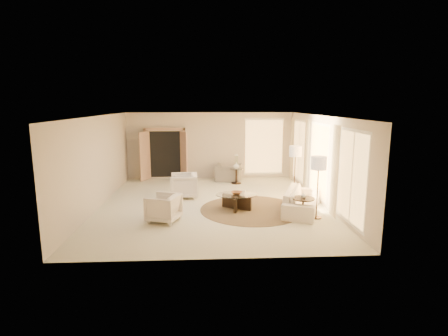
{
  "coord_description": "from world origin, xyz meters",
  "views": [
    {
      "loc": [
        -0.19,
        -10.77,
        3.18
      ],
      "look_at": [
        0.4,
        0.4,
        1.1
      ],
      "focal_mm": 28.0,
      "sensor_mm": 36.0,
      "label": 1
    }
  ],
  "objects_px": {
    "floor_lamp_near": "(295,153)",
    "armchair_right": "(163,206)",
    "side_table": "(236,174)",
    "side_vase": "(236,166)",
    "bowl": "(237,193)",
    "end_table": "(303,204)",
    "floor_lamp_far": "(319,166)",
    "accent_chair": "(228,170)",
    "coffee_table": "(237,200)",
    "end_vase": "(303,195)",
    "sofa": "(302,200)",
    "armchair_left": "(184,184)"
  },
  "relations": [
    {
      "from": "end_table",
      "to": "side_vase",
      "type": "distance_m",
      "value": 4.67
    },
    {
      "from": "floor_lamp_near",
      "to": "side_vase",
      "type": "distance_m",
      "value": 2.76
    },
    {
      "from": "floor_lamp_far",
      "to": "bowl",
      "type": "bearing_deg",
      "value": 156.31
    },
    {
      "from": "sofa",
      "to": "side_table",
      "type": "distance_m",
      "value": 4.09
    },
    {
      "from": "end_vase",
      "to": "floor_lamp_near",
      "type": "bearing_deg",
      "value": 81.08
    },
    {
      "from": "armchair_right",
      "to": "end_vase",
      "type": "bearing_deg",
      "value": 109.26
    },
    {
      "from": "armchair_right",
      "to": "accent_chair",
      "type": "distance_m",
      "value": 5.36
    },
    {
      "from": "accent_chair",
      "to": "end_table",
      "type": "height_order",
      "value": "accent_chair"
    },
    {
      "from": "armchair_right",
      "to": "floor_lamp_near",
      "type": "relative_size",
      "value": 0.47
    },
    {
      "from": "coffee_table",
      "to": "end_table",
      "type": "distance_m",
      "value": 2.02
    },
    {
      "from": "bowl",
      "to": "end_vase",
      "type": "bearing_deg",
      "value": -28.81
    },
    {
      "from": "armchair_right",
      "to": "end_table",
      "type": "bearing_deg",
      "value": 109.26
    },
    {
      "from": "sofa",
      "to": "accent_chair",
      "type": "xyz_separation_m",
      "value": [
        -1.94,
        4.26,
        0.13
      ]
    },
    {
      "from": "coffee_table",
      "to": "side_vase",
      "type": "xyz_separation_m",
      "value": [
        0.29,
        3.45,
        0.44
      ]
    },
    {
      "from": "floor_lamp_far",
      "to": "coffee_table",
      "type": "bearing_deg",
      "value": 156.31
    },
    {
      "from": "armchair_left",
      "to": "side_table",
      "type": "relative_size",
      "value": 1.48
    },
    {
      "from": "sofa",
      "to": "coffee_table",
      "type": "xyz_separation_m",
      "value": [
        -1.93,
        0.3,
        -0.04
      ]
    },
    {
      "from": "side_table",
      "to": "bowl",
      "type": "xyz_separation_m",
      "value": [
        -0.29,
        -3.45,
        0.14
      ]
    },
    {
      "from": "floor_lamp_near",
      "to": "armchair_right",
      "type": "bearing_deg",
      "value": -149.24
    },
    {
      "from": "side_table",
      "to": "side_vase",
      "type": "xyz_separation_m",
      "value": [
        -0.0,
        0.0,
        0.36
      ]
    },
    {
      "from": "armchair_right",
      "to": "sofa",
      "type": "bearing_deg",
      "value": 118.76
    },
    {
      "from": "end_table",
      "to": "side_vase",
      "type": "relative_size",
      "value": 2.52
    },
    {
      "from": "end_vase",
      "to": "floor_lamp_far",
      "type": "bearing_deg",
      "value": 3.26
    },
    {
      "from": "armchair_left",
      "to": "end_vase",
      "type": "bearing_deg",
      "value": 52.0
    },
    {
      "from": "armchair_right",
      "to": "side_vase",
      "type": "xyz_separation_m",
      "value": [
        2.38,
        4.43,
        0.32
      ]
    },
    {
      "from": "floor_lamp_near",
      "to": "bowl",
      "type": "relative_size",
      "value": 5.22
    },
    {
      "from": "sofa",
      "to": "end_table",
      "type": "height_order",
      "value": "sofa"
    },
    {
      "from": "accent_chair",
      "to": "end_table",
      "type": "relative_size",
      "value": 1.67
    },
    {
      "from": "armchair_right",
      "to": "bowl",
      "type": "bearing_deg",
      "value": 134.23
    },
    {
      "from": "end_table",
      "to": "side_table",
      "type": "distance_m",
      "value": 4.66
    },
    {
      "from": "sofa",
      "to": "floor_lamp_far",
      "type": "relative_size",
      "value": 1.3
    },
    {
      "from": "end_table",
      "to": "floor_lamp_near",
      "type": "xyz_separation_m",
      "value": [
        0.4,
        2.53,
        1.07
      ]
    },
    {
      "from": "side_table",
      "to": "floor_lamp_far",
      "type": "height_order",
      "value": "floor_lamp_far"
    },
    {
      "from": "armchair_left",
      "to": "bowl",
      "type": "xyz_separation_m",
      "value": [
        1.68,
        -1.45,
        0.05
      ]
    },
    {
      "from": "accent_chair",
      "to": "floor_lamp_near",
      "type": "bearing_deg",
      "value": 144.63
    },
    {
      "from": "side_table",
      "to": "floor_lamp_near",
      "type": "relative_size",
      "value": 0.35
    },
    {
      "from": "armchair_left",
      "to": "end_table",
      "type": "xyz_separation_m",
      "value": [
        3.45,
        -2.42,
        -0.05
      ]
    },
    {
      "from": "accent_chair",
      "to": "side_table",
      "type": "height_order",
      "value": "accent_chair"
    },
    {
      "from": "armchair_left",
      "to": "end_table",
      "type": "height_order",
      "value": "armchair_left"
    },
    {
      "from": "end_table",
      "to": "armchair_right",
      "type": "bearing_deg",
      "value": -179.92
    },
    {
      "from": "bowl",
      "to": "side_table",
      "type": "bearing_deg",
      "value": 85.17
    },
    {
      "from": "accent_chair",
      "to": "side_vase",
      "type": "xyz_separation_m",
      "value": [
        0.3,
        -0.51,
        0.27
      ]
    },
    {
      "from": "floor_lamp_far",
      "to": "bowl",
      "type": "xyz_separation_m",
      "value": [
        -2.17,
        0.95,
        -0.98
      ]
    },
    {
      "from": "accent_chair",
      "to": "bowl",
      "type": "bearing_deg",
      "value": 102.63
    },
    {
      "from": "coffee_table",
      "to": "end_table",
      "type": "relative_size",
      "value": 2.68
    },
    {
      "from": "armchair_right",
      "to": "coffee_table",
      "type": "height_order",
      "value": "armchair_right"
    },
    {
      "from": "armchair_left",
      "to": "armchair_right",
      "type": "distance_m",
      "value": 2.46
    },
    {
      "from": "armchair_right",
      "to": "side_table",
      "type": "height_order",
      "value": "armchair_right"
    },
    {
      "from": "end_table",
      "to": "floor_lamp_far",
      "type": "relative_size",
      "value": 0.36
    },
    {
      "from": "side_vase",
      "to": "armchair_right",
      "type": "bearing_deg",
      "value": -118.3
    }
  ]
}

